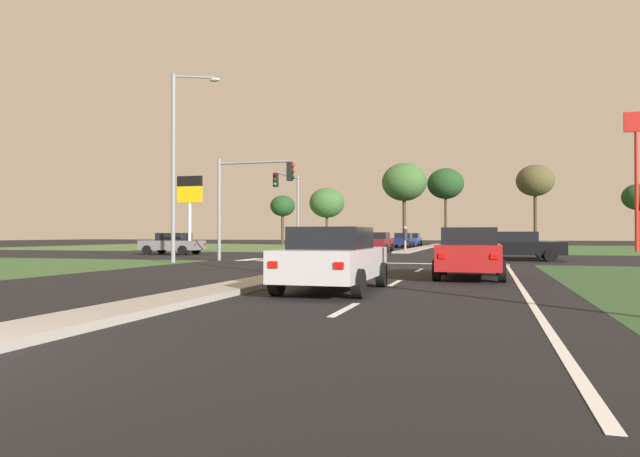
# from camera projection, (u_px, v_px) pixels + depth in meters

# --- Properties ---
(ground_plane) EXTENTS (200.00, 200.00, 0.00)m
(ground_plane) POSITION_uv_depth(u_px,v_px,m) (383.00, 257.00, 34.66)
(ground_plane) COLOR black
(grass_verge_far_left) EXTENTS (35.00, 35.00, 0.01)m
(grass_verge_far_left) POSITION_uv_depth(u_px,v_px,m) (198.00, 246.00, 65.29)
(grass_verge_far_left) COLOR #476B38
(grass_verge_far_left) RESTS_ON ground
(median_island_near) EXTENTS (1.20, 22.00, 0.14)m
(median_island_near) POSITION_uv_depth(u_px,v_px,m) (268.00, 280.00, 16.41)
(median_island_near) COLOR gray
(median_island_near) RESTS_ON ground
(median_island_far) EXTENTS (1.20, 36.00, 0.14)m
(median_island_far) POSITION_uv_depth(u_px,v_px,m) (426.00, 247.00, 58.67)
(median_island_far) COLOR gray
(median_island_far) RESTS_ON ground
(lane_dash_near) EXTENTS (0.14, 2.00, 0.01)m
(lane_dash_near) POSITION_uv_depth(u_px,v_px,m) (345.00, 310.00, 10.53)
(lane_dash_near) COLOR silver
(lane_dash_near) RESTS_ON ground
(lane_dash_second) EXTENTS (0.14, 2.00, 0.01)m
(lane_dash_second) POSITION_uv_depth(u_px,v_px,m) (395.00, 283.00, 16.29)
(lane_dash_second) COLOR silver
(lane_dash_second) RESTS_ON ground
(lane_dash_third) EXTENTS (0.14, 2.00, 0.01)m
(lane_dash_third) POSITION_uv_depth(u_px,v_px,m) (419.00, 270.00, 22.06)
(lane_dash_third) COLOR silver
(lane_dash_third) RESTS_ON ground
(edge_line_right) EXTENTS (0.14, 24.00, 0.01)m
(edge_line_right) POSITION_uv_depth(u_px,v_px,m) (520.00, 286.00, 15.47)
(edge_line_right) COLOR silver
(edge_line_right) RESTS_ON ground
(stop_bar_near) EXTENTS (6.40, 0.50, 0.01)m
(stop_bar_near) POSITION_uv_depth(u_px,v_px,m) (438.00, 264.00, 26.88)
(stop_bar_near) COLOR silver
(stop_bar_near) RESTS_ON ground
(crosswalk_bar_near) EXTENTS (0.70, 2.80, 0.01)m
(crosswalk_bar_near) POSITION_uv_depth(u_px,v_px,m) (251.00, 259.00, 31.45)
(crosswalk_bar_near) COLOR silver
(crosswalk_bar_near) RESTS_ON ground
(crosswalk_bar_second) EXTENTS (0.70, 2.80, 0.01)m
(crosswalk_bar_second) POSITION_uv_depth(u_px,v_px,m) (270.00, 260.00, 31.13)
(crosswalk_bar_second) COLOR silver
(crosswalk_bar_second) RESTS_ON ground
(crosswalk_bar_third) EXTENTS (0.70, 2.80, 0.01)m
(crosswalk_bar_third) POSITION_uv_depth(u_px,v_px,m) (290.00, 260.00, 30.81)
(crosswalk_bar_third) COLOR silver
(crosswalk_bar_third) RESTS_ON ground
(crosswalk_bar_fourth) EXTENTS (0.70, 2.80, 0.01)m
(crosswalk_bar_fourth) POSITION_uv_depth(u_px,v_px,m) (311.00, 260.00, 30.49)
(crosswalk_bar_fourth) COLOR silver
(crosswalk_bar_fourth) RESTS_ON ground
(crosswalk_bar_fifth) EXTENTS (0.70, 2.80, 0.01)m
(crosswalk_bar_fifth) POSITION_uv_depth(u_px,v_px,m) (332.00, 261.00, 30.17)
(crosswalk_bar_fifth) COLOR silver
(crosswalk_bar_fifth) RESTS_ON ground
(car_blue_near) EXTENTS (1.98, 4.33, 1.51)m
(car_blue_near) POSITION_uv_depth(u_px,v_px,m) (412.00, 240.00, 65.98)
(car_blue_near) COLOR navy
(car_blue_near) RESTS_ON ground
(car_teal_second) EXTENTS (4.35, 2.06, 1.54)m
(car_teal_second) POSITION_uv_depth(u_px,v_px,m) (517.00, 245.00, 33.36)
(car_teal_second) COLOR #19565B
(car_teal_second) RESTS_ON ground
(car_red_third) EXTENTS (2.07, 4.64, 1.59)m
(car_red_third) POSITION_uv_depth(u_px,v_px,m) (470.00, 252.00, 18.19)
(car_red_third) COLOR #A31919
(car_red_third) RESTS_ON ground
(car_silver_fourth) EXTENTS (2.10, 4.47, 1.55)m
(car_silver_fourth) POSITION_uv_depth(u_px,v_px,m) (333.00, 258.00, 13.99)
(car_silver_fourth) COLOR #B7B7BC
(car_silver_fourth) RESTS_ON ground
(car_grey_fifth) EXTENTS (4.24, 2.04, 1.47)m
(car_grey_fifth) POSITION_uv_depth(u_px,v_px,m) (172.00, 243.00, 39.33)
(car_grey_fifth) COLOR slate
(car_grey_fifth) RESTS_ON ground
(car_maroon_sixth) EXTENTS (1.98, 4.45, 1.54)m
(car_maroon_sixth) POSITION_uv_depth(u_px,v_px,m) (378.00, 242.00, 46.33)
(car_maroon_sixth) COLOR maroon
(car_maroon_sixth) RESTS_ON ground
(car_black_seventh) EXTENTS (4.54, 2.08, 1.51)m
(car_black_seventh) POSITION_uv_depth(u_px,v_px,m) (519.00, 246.00, 30.29)
(car_black_seventh) COLOR black
(car_black_seventh) RESTS_ON ground
(car_navy_eighth) EXTENTS (2.04, 4.15, 1.52)m
(car_navy_eighth) POSITION_uv_depth(u_px,v_px,m) (403.00, 240.00, 59.84)
(car_navy_eighth) COLOR #161E47
(car_navy_eighth) RESTS_ON ground
(traffic_signal_far_left) EXTENTS (0.32, 5.06, 5.81)m
(traffic_signal_far_left) POSITION_uv_depth(u_px,v_px,m) (290.00, 198.00, 41.42)
(traffic_signal_far_left) COLOR gray
(traffic_signal_far_left) RESTS_ON ground
(traffic_signal_near_left) EXTENTS (4.30, 0.32, 5.37)m
(traffic_signal_near_left) POSITION_uv_depth(u_px,v_px,m) (247.00, 190.00, 30.04)
(traffic_signal_near_left) COLOR gray
(traffic_signal_near_left) RESTS_ON ground
(street_lamp_second) EXTENTS (2.18, 1.07, 9.21)m
(street_lamp_second) POSITION_uv_depth(u_px,v_px,m) (177.00, 157.00, 28.13)
(street_lamp_second) COLOR gray
(street_lamp_second) RESTS_ON ground
(pedestrian_at_median) EXTENTS (0.34, 0.34, 1.86)m
(pedestrian_at_median) POSITION_uv_depth(u_px,v_px,m) (405.00, 236.00, 44.95)
(pedestrian_at_median) COLOR #9E8966
(pedestrian_at_median) RESTS_ON median_island_far
(fastfood_pole_sign) EXTENTS (1.80, 0.40, 11.22)m
(fastfood_pole_sign) POSITION_uv_depth(u_px,v_px,m) (636.00, 149.00, 46.27)
(fastfood_pole_sign) COLOR red
(fastfood_pole_sign) RESTS_ON ground
(fuel_price_totem) EXTENTS (1.80, 0.24, 5.32)m
(fuel_price_totem) POSITION_uv_depth(u_px,v_px,m) (190.00, 197.00, 38.93)
(fuel_price_totem) COLOR silver
(fuel_price_totem) RESTS_ON ground
(treeline_near) EXTENTS (3.21, 3.21, 6.43)m
(treeline_near) POSITION_uv_depth(u_px,v_px,m) (283.00, 206.00, 74.80)
(treeline_near) COLOR #423323
(treeline_near) RESTS_ON ground
(treeline_second) EXTENTS (4.39, 4.39, 7.18)m
(treeline_second) POSITION_uv_depth(u_px,v_px,m) (327.00, 203.00, 72.05)
(treeline_second) COLOR #423323
(treeline_second) RESTS_ON ground
(treeline_third) EXTENTS (5.16, 5.16, 9.63)m
(treeline_third) POSITION_uv_depth(u_px,v_px,m) (404.00, 182.00, 66.76)
(treeline_third) COLOR #423323
(treeline_third) RESTS_ON ground
(treeline_fourth) EXTENTS (4.15, 4.15, 8.97)m
(treeline_fourth) POSITION_uv_depth(u_px,v_px,m) (446.00, 184.00, 66.14)
(treeline_fourth) COLOR #423323
(treeline_fourth) RESTS_ON ground
(treeline_fifth) EXTENTS (4.26, 4.26, 9.39)m
(treeline_fifth) POSITION_uv_depth(u_px,v_px,m) (535.00, 181.00, 66.33)
(treeline_fifth) COLOR #423323
(treeline_fifth) RESTS_ON ground
(treeline_sixth) EXTENTS (3.46, 3.46, 7.01)m
(treeline_sixth) POSITION_uv_depth(u_px,v_px,m) (638.00, 198.00, 64.16)
(treeline_sixth) COLOR #423323
(treeline_sixth) RESTS_ON ground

